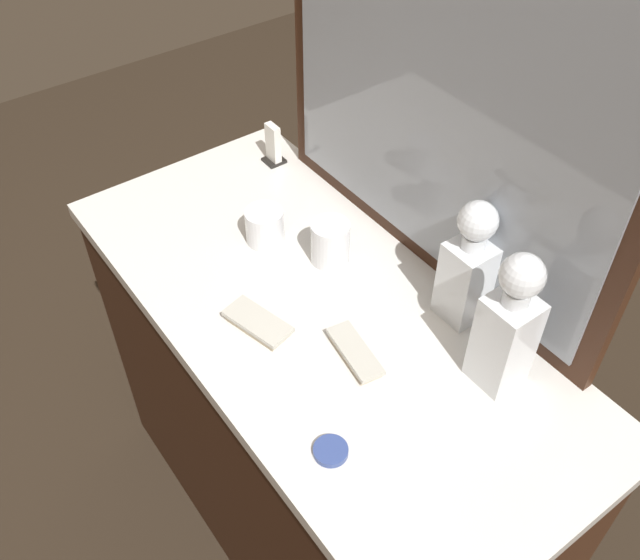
% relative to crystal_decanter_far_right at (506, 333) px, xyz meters
% --- Properties ---
extents(ground_plane, '(6.00, 6.00, 0.00)m').
position_rel_crystal_decanter_far_right_xyz_m(ground_plane, '(-0.34, -0.16, -1.07)').
color(ground_plane, '#2D2319').
extents(dresser, '(1.29, 0.60, 0.94)m').
position_rel_crystal_decanter_far_right_xyz_m(dresser, '(-0.34, -0.16, -0.59)').
color(dresser, '#381E11').
rests_on(dresser, ground_plane).
extents(dresser_mirror, '(0.94, 0.03, 0.80)m').
position_rel_crystal_decanter_far_right_xyz_m(dresser_mirror, '(-0.34, 0.12, 0.27)').
color(dresser_mirror, '#381E11').
rests_on(dresser_mirror, dresser).
extents(crystal_decanter_far_right, '(0.09, 0.09, 0.31)m').
position_rel_crystal_decanter_far_right_xyz_m(crystal_decanter_far_right, '(0.00, 0.00, 0.00)').
color(crystal_decanter_far_right, white).
rests_on(crystal_decanter_far_right, dresser).
extents(crystal_decanter_rear, '(0.09, 0.09, 0.29)m').
position_rel_crystal_decanter_far_right_xyz_m(crystal_decanter_rear, '(-0.16, 0.06, -0.01)').
color(crystal_decanter_rear, white).
rests_on(crystal_decanter_rear, dresser).
extents(crystal_tumbler_rear, '(0.09, 0.09, 0.08)m').
position_rel_crystal_decanter_far_right_xyz_m(crystal_tumbler_rear, '(-0.59, -0.14, -0.09)').
color(crystal_tumbler_rear, white).
rests_on(crystal_tumbler_rear, dresser).
extents(crystal_tumbler_center, '(0.09, 0.09, 0.10)m').
position_rel_crystal_decanter_far_right_xyz_m(crystal_tumbler_center, '(-0.45, -0.06, -0.08)').
color(crystal_tumbler_center, white).
rests_on(crystal_tumbler_center, dresser).
extents(silver_brush_front, '(0.16, 0.10, 0.02)m').
position_rel_crystal_decanter_far_right_xyz_m(silver_brush_front, '(-0.37, -0.30, -0.11)').
color(silver_brush_front, '#B7A88C').
rests_on(silver_brush_front, dresser).
extents(silver_brush_center, '(0.15, 0.07, 0.02)m').
position_rel_crystal_decanter_far_right_xyz_m(silver_brush_center, '(-0.19, -0.19, -0.11)').
color(silver_brush_center, '#B7A88C').
rests_on(silver_brush_center, dresser).
extents(porcelain_dish, '(0.06, 0.06, 0.01)m').
position_rel_crystal_decanter_far_right_xyz_m(porcelain_dish, '(-0.05, -0.36, -0.12)').
color(porcelain_dish, '#33478C').
rests_on(porcelain_dish, dresser).
extents(napkin_holder, '(0.05, 0.05, 0.11)m').
position_rel_crystal_decanter_far_right_xyz_m(napkin_holder, '(-0.84, 0.05, -0.08)').
color(napkin_holder, black).
rests_on(napkin_holder, dresser).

